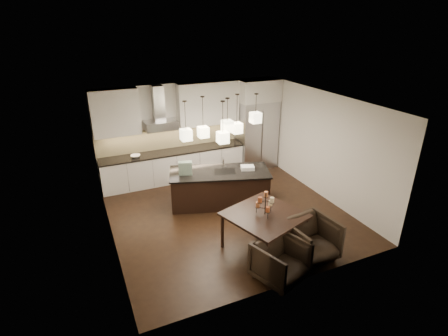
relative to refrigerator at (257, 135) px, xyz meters
name	(u,v)px	position (x,y,z in m)	size (l,w,h in m)	color
floor	(227,213)	(-2.10, -2.38, -1.08)	(5.50, 5.50, 0.02)	black
ceiling	(228,102)	(-2.10, -2.38, 1.73)	(5.50, 5.50, 0.02)	white
wall_back	(189,129)	(-2.10, 0.38, 0.32)	(5.50, 0.02, 2.80)	silver
wall_front	(296,218)	(-2.10, -5.14, 0.32)	(5.50, 0.02, 2.80)	silver
wall_left	(105,182)	(-4.86, -2.38, 0.32)	(0.02, 5.50, 2.80)	silver
wall_right	(323,145)	(0.66, -2.38, 0.32)	(0.02, 5.50, 2.80)	silver
refrigerator	(257,135)	(0.00, 0.00, 0.00)	(1.20, 0.72, 2.15)	#B7B7BA
fridge_panel	(258,90)	(0.00, 0.00, 1.40)	(1.26, 0.72, 0.65)	silver
lower_cabinets	(174,166)	(-2.73, 0.05, -0.64)	(4.21, 0.62, 0.88)	silver
countertop	(173,152)	(-2.73, 0.05, -0.17)	(4.21, 0.66, 0.04)	black
backsplash	(170,138)	(-2.73, 0.35, 0.16)	(4.21, 0.02, 0.63)	beige
upper_cab_left	(115,113)	(-4.20, 0.19, 1.10)	(1.25, 0.35, 1.25)	silver
upper_cab_right	(208,104)	(-1.55, 0.19, 1.10)	(1.86, 0.35, 1.25)	silver
hood_canopy	(161,125)	(-3.03, 0.10, 0.65)	(0.90, 0.52, 0.24)	#B7B7BA
hood_chimney	(158,103)	(-3.03, 0.21, 1.24)	(0.30, 0.28, 0.96)	#B7B7BA
fruit_bowl	(135,156)	(-3.83, 0.00, -0.12)	(0.26, 0.26, 0.06)	silver
island_body	(220,188)	(-2.06, -1.81, -0.64)	(2.45, 0.98, 0.86)	black
island_top	(220,172)	(-2.06, -1.81, -0.19)	(2.52, 1.06, 0.04)	black
faucet	(223,163)	(-1.94, -1.75, 0.01)	(0.10, 0.23, 0.37)	silver
tote_bag	(185,168)	(-2.90, -1.61, -0.01)	(0.33, 0.18, 0.33)	#15462F
food_container	(248,168)	(-1.35, -1.98, -0.13)	(0.33, 0.23, 0.10)	silver
dining_table	(264,231)	(-2.00, -3.99, -0.66)	(1.38, 1.38, 0.83)	black
candelabra	(265,204)	(-2.00, -3.99, 0.00)	(0.40, 0.40, 0.49)	black
candle_a	(270,203)	(-1.85, -3.95, -0.05)	(0.08, 0.08, 0.11)	beige
candle_b	(258,204)	(-2.11, -3.89, -0.05)	(0.08, 0.08, 0.11)	#D37744
candle_c	(268,209)	(-2.03, -4.15, -0.05)	(0.08, 0.08, 0.11)	#A34823
candle_d	(266,194)	(-1.91, -3.86, 0.13)	(0.08, 0.08, 0.11)	#D37744
candle_e	(260,200)	(-2.14, -4.02, 0.13)	(0.08, 0.08, 0.11)	#A34823
candle_f	(272,200)	(-1.93, -4.12, 0.13)	(0.08, 0.08, 0.11)	beige
armchair_left	(281,261)	(-2.19, -4.93, -0.68)	(0.84, 0.87, 0.79)	black
armchair_right	(311,240)	(-1.30, -4.64, -0.65)	(0.91, 0.94, 0.85)	black
pendant_a	(186,135)	(-2.93, -1.88, 0.94)	(0.24, 0.24, 0.26)	beige
pendant_b	(203,132)	(-2.39, -1.59, 0.85)	(0.24, 0.24, 0.26)	beige
pendant_c	(227,126)	(-1.93, -1.98, 1.06)	(0.24, 0.24, 0.26)	beige
pendant_d	(237,128)	(-1.53, -1.68, 0.87)	(0.24, 0.24, 0.26)	beige
pendant_e	(256,118)	(-1.08, -1.83, 1.12)	(0.24, 0.24, 0.26)	beige
pendant_f	(223,137)	(-2.15, -2.23, 0.87)	(0.24, 0.24, 0.26)	beige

